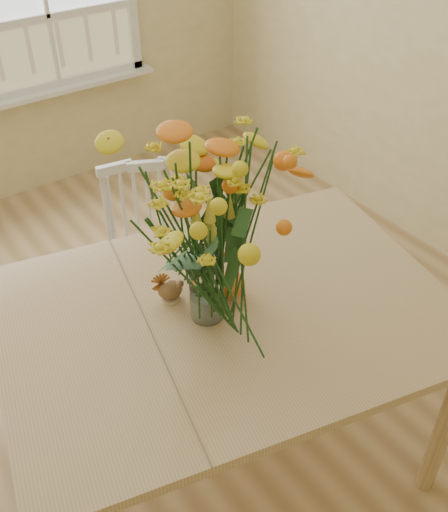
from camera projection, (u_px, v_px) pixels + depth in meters
floor at (170, 415)px, 2.74m from camera, size 4.00×4.50×0.01m
dining_table at (227, 328)px, 2.13m from camera, size 1.76×1.42×0.83m
windsor_chair at (154, 251)px, 2.84m from camera, size 0.57×0.56×0.93m
flower_vase at (205, 221)px, 1.81m from camera, size 0.55×0.55×0.65m
pumpkin at (229, 285)px, 2.11m from camera, size 0.11×0.11×0.09m
turkey_figurine at (170, 290)px, 2.09m from camera, size 0.10×0.09×0.11m
dark_gourd at (204, 261)px, 2.24m from camera, size 0.13×0.07×0.07m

